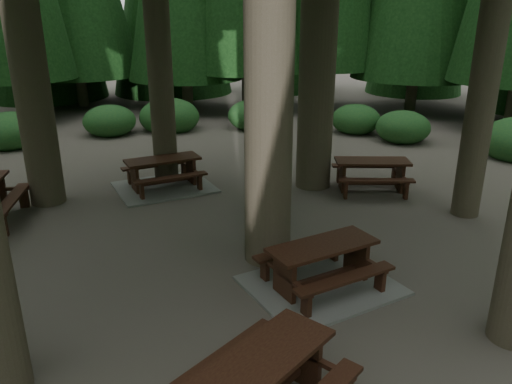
{
  "coord_description": "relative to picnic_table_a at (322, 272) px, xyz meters",
  "views": [
    {
      "loc": [
        -0.06,
        -8.14,
        4.36
      ],
      "look_at": [
        0.63,
        0.79,
        1.1
      ],
      "focal_mm": 35.0,
      "sensor_mm": 36.0,
      "label": 1
    }
  ],
  "objects": [
    {
      "name": "ground",
      "position": [
        -1.59,
        0.93,
        -0.27
      ],
      "size": [
        80.0,
        80.0,
        0.0
      ],
      "primitive_type": "plane",
      "color": "#4F4640",
      "rests_on": "ground"
    },
    {
      "name": "picnic_table_a",
      "position": [
        0.0,
        0.0,
        0.0
      ],
      "size": [
        2.94,
        2.74,
        0.79
      ],
      "rotation": [
        0.0,
        0.0,
        0.44
      ],
      "color": "gray",
      "rests_on": "ground"
    },
    {
      "name": "picnic_table_c",
      "position": [
        -3.09,
        5.21,
        0.01
      ],
      "size": [
        2.96,
        2.73,
        0.81
      ],
      "rotation": [
        0.0,
        0.0,
        0.39
      ],
      "color": "gray",
      "rests_on": "ground"
    },
    {
      "name": "picnic_table_d",
      "position": [
        2.23,
        4.67,
        0.26
      ],
      "size": [
        1.98,
        1.66,
        0.8
      ],
      "rotation": [
        0.0,
        0.0,
        -0.1
      ],
      "color": "black",
      "rests_on": "ground"
    },
    {
      "name": "picnic_table_e",
      "position": [
        -1.24,
        -2.75,
        0.27
      ],
      "size": [
        2.39,
        2.4,
        0.81
      ],
      "rotation": [
        0.0,
        0.0,
        0.8
      ],
      "color": "black",
      "rests_on": "ground"
    },
    {
      "name": "shrub_ring",
      "position": [
        -0.89,
        1.68,
        0.13
      ],
      "size": [
        23.86,
        24.64,
        1.49
      ],
      "color": "#1E5929",
      "rests_on": "ground"
    }
  ]
}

